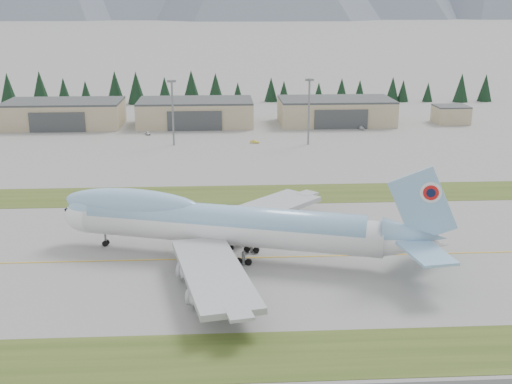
{
  "coord_description": "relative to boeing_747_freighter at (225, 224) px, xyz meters",
  "views": [
    {
      "loc": [
        -5.03,
        -121.52,
        49.97
      ],
      "look_at": [
        3.19,
        20.31,
        8.0
      ],
      "focal_mm": 45.0,
      "sensor_mm": 36.0,
      "label": 1
    }
  ],
  "objects": [
    {
      "name": "floodlight_masts",
      "position": [
        -40.55,
        108.64,
        8.75
      ],
      "size": [
        130.22,
        5.83,
        23.98
      ],
      "color": "slate",
      "rests_on": "ground"
    },
    {
      "name": "ground",
      "position": [
        4.16,
        -1.02,
        -7.08
      ],
      "size": [
        7000.0,
        7000.0,
        0.0
      ],
      "primitive_type": "plane",
      "color": "gray",
      "rests_on": "ground"
    },
    {
      "name": "service_vehicle_a",
      "position": [
        -29.09,
        128.47,
        -7.08
      ],
      "size": [
        2.93,
        4.01,
        1.27
      ],
      "primitive_type": "imported",
      "rotation": [
        0.0,
        0.0,
        0.43
      ],
      "color": "silver",
      "rests_on": "ground"
    },
    {
      "name": "hangar_right",
      "position": [
        49.16,
        148.88,
        -1.69
      ],
      "size": [
        48.0,
        26.6,
        10.8
      ],
      "color": "#9A926C",
      "rests_on": "ground"
    },
    {
      "name": "service_vehicle_c",
      "position": [
        57.49,
        134.71,
        -7.08
      ],
      "size": [
        2.28,
        4.7,
        1.32
      ],
      "primitive_type": "imported",
      "rotation": [
        0.0,
        0.0,
        0.1
      ],
      "color": "#B5B5BA",
      "rests_on": "ground"
    },
    {
      "name": "taxiway_line_main",
      "position": [
        4.16,
        -1.02,
        -7.08
      ],
      "size": [
        400.0,
        0.4,
        0.02
      ],
      "primitive_type": "cube",
      "color": "gold",
      "rests_on": "ground"
    },
    {
      "name": "hangar_center",
      "position": [
        -10.84,
        148.88,
        -1.69
      ],
      "size": [
        48.0,
        26.6,
        10.8
      ],
      "color": "#9A926C",
      "rests_on": "ground"
    },
    {
      "name": "hangar_left",
      "position": [
        -65.84,
        148.88,
        -1.69
      ],
      "size": [
        48.0,
        26.6,
        10.8
      ],
      "color": "#9A926C",
      "rests_on": "ground"
    },
    {
      "name": "control_shed",
      "position": [
        99.16,
        146.98,
        -3.28
      ],
      "size": [
        14.0,
        12.0,
        7.6
      ],
      "color": "#9A926C",
      "rests_on": "ground"
    },
    {
      "name": "conifer_belt",
      "position": [
        -12.53,
        212.1,
        0.17
      ],
      "size": [
        277.28,
        15.87,
        16.7
      ],
      "color": "black",
      "rests_on": "ground"
    },
    {
      "name": "grass_strip_far",
      "position": [
        4.16,
        43.98,
        -7.08
      ],
      "size": [
        400.0,
        18.0,
        0.08
      ],
      "primitive_type": "cube",
      "color": "#384B1A",
      "rests_on": "ground"
    },
    {
      "name": "service_vehicle_b",
      "position": [
        12.17,
        110.48,
        -7.08
      ],
      "size": [
        3.46,
        2.05,
        1.08
      ],
      "primitive_type": "imported",
      "rotation": [
        0.0,
        0.0,
        1.27
      ],
      "color": "gold",
      "rests_on": "ground"
    },
    {
      "name": "grass_strip_near",
      "position": [
        4.16,
        -39.02,
        -7.08
      ],
      "size": [
        400.0,
        14.0,
        0.08
      ],
      "primitive_type": "cube",
      "color": "#384B1A",
      "rests_on": "ground"
    },
    {
      "name": "boeing_747_freighter",
      "position": [
        0.0,
        0.0,
        0.0
      ],
      "size": [
        81.33,
        67.43,
        21.47
      ],
      "rotation": [
        0.0,
        0.0,
        -0.29
      ],
      "color": "white",
      "rests_on": "ground"
    }
  ]
}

